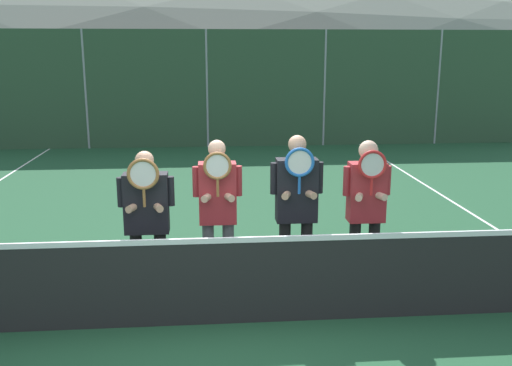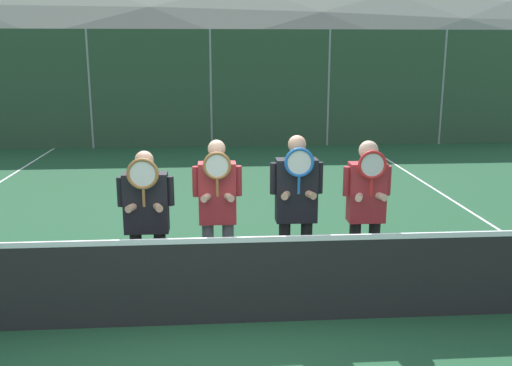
# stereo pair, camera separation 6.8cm
# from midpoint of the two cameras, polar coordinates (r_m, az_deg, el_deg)

# --- Properties ---
(ground_plane) EXTENTS (120.00, 120.00, 0.00)m
(ground_plane) POSITION_cam_midpoint_polar(r_m,az_deg,el_deg) (6.04, -4.80, -13.86)
(ground_plane) COLOR #1E4C2D
(hill_distant) EXTENTS (127.17, 70.65, 24.73)m
(hill_distant) POSITION_cam_midpoint_polar(r_m,az_deg,el_deg) (63.97, -4.98, 10.70)
(hill_distant) COLOR gray
(hill_distant) RESTS_ON ground_plane
(clubhouse_building) EXTENTS (19.44, 5.50, 3.26)m
(clubhouse_building) POSITION_cam_midpoint_polar(r_m,az_deg,el_deg) (25.71, -7.01, 10.68)
(clubhouse_building) COLOR tan
(clubhouse_building) RESTS_ON ground_plane
(fence_back) EXTENTS (20.32, 0.06, 3.30)m
(fence_back) POSITION_cam_midpoint_polar(r_m,az_deg,el_deg) (16.40, -5.04, 9.33)
(fence_back) COLOR gray
(fence_back) RESTS_ON ground_plane
(tennis_net) EXTENTS (12.04, 0.09, 1.03)m
(tennis_net) POSITION_cam_midpoint_polar(r_m,az_deg,el_deg) (5.84, -4.89, -9.67)
(tennis_net) COLOR gray
(tennis_net) RESTS_ON ground_plane
(court_line_right_sideline) EXTENTS (0.05, 16.00, 0.01)m
(court_line_right_sideline) POSITION_cam_midpoint_polar(r_m,az_deg,el_deg) (9.87, 22.19, -3.91)
(court_line_right_sideline) COLOR white
(court_line_right_sideline) RESTS_ON ground_plane
(player_leftmost) EXTENTS (0.60, 0.34, 1.71)m
(player_leftmost) POSITION_cam_midpoint_polar(r_m,az_deg,el_deg) (6.23, -11.19, -3.13)
(player_leftmost) COLOR black
(player_leftmost) RESTS_ON ground_plane
(player_center_left) EXTENTS (0.54, 0.34, 1.79)m
(player_center_left) POSITION_cam_midpoint_polar(r_m,az_deg,el_deg) (6.33, -4.16, -2.40)
(player_center_left) COLOR #56565B
(player_center_left) RESTS_ON ground_plane
(player_center_right) EXTENTS (0.58, 0.34, 1.85)m
(player_center_right) POSITION_cam_midpoint_polar(r_m,az_deg,el_deg) (6.29, 3.75, -2.07)
(player_center_right) COLOR black
(player_center_right) RESTS_ON ground_plane
(player_rightmost) EXTENTS (0.54, 0.34, 1.77)m
(player_rightmost) POSITION_cam_midpoint_polar(r_m,az_deg,el_deg) (6.52, 10.66, -2.08)
(player_rightmost) COLOR black
(player_rightmost) RESTS_ON ground_plane
(car_far_left) EXTENTS (4.23, 1.91, 1.87)m
(car_far_left) POSITION_cam_midpoint_polar(r_m,az_deg,el_deg) (20.85, -21.20, 7.38)
(car_far_left) COLOR black
(car_far_left) RESTS_ON ground_plane
(car_left_of_center) EXTENTS (4.35, 1.98, 1.80)m
(car_left_of_center) POSITION_cam_midpoint_polar(r_m,az_deg,el_deg) (19.89, -7.13, 7.84)
(car_left_of_center) COLOR #B2B7BC
(car_left_of_center) RESTS_ON ground_plane
(car_center) EXTENTS (4.51, 2.03, 1.76)m
(car_center) POSITION_cam_midpoint_polar(r_m,az_deg,el_deg) (20.54, 7.63, 7.95)
(car_center) COLOR silver
(car_center) RESTS_ON ground_plane
(car_right_of_center) EXTENTS (4.42, 2.06, 1.83)m
(car_right_of_center) POSITION_cam_midpoint_polar(r_m,az_deg,el_deg) (21.82, 21.52, 7.54)
(car_right_of_center) COLOR navy
(car_right_of_center) RESTS_ON ground_plane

